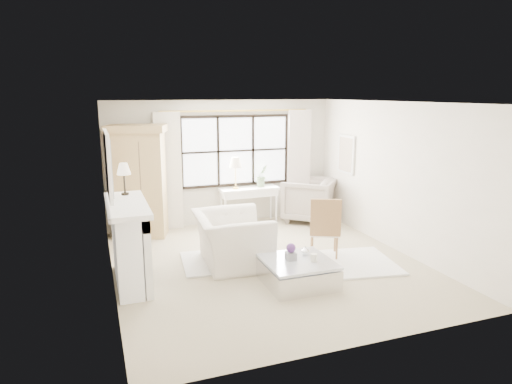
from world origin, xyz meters
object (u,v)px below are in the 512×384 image
Objects in this scene: armoire at (139,181)px; coffee_table at (298,272)px; club_armchair at (232,239)px; console_table at (249,205)px.

armoire is 2.22× the size of coffee_table.
club_armchair reaches higher than coffee_table.
coffee_table is (0.70, -1.12, -0.25)m from club_armchair.
armoire is at bearing 121.44° from coffee_table.
armoire is 1.67× the size of club_armchair.
club_armchair is (-1.09, -2.29, 0.04)m from console_table.
coffee_table is (1.96, -3.27, -0.96)m from armoire.
armoire is 2.48m from console_table.
console_table is 0.98× the size of club_armchair.
armoire reaches higher than club_armchair.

